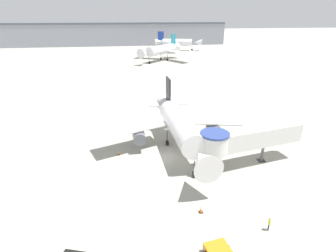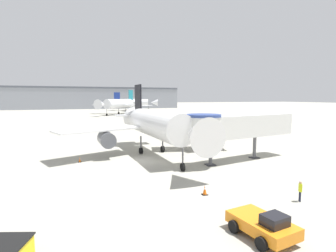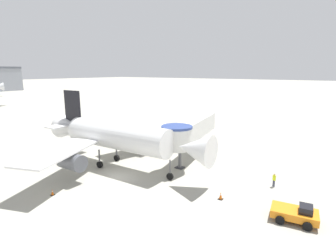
{
  "view_description": "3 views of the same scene",
  "coord_description": "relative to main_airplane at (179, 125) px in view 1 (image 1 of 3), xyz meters",
  "views": [
    {
      "loc": [
        -5.32,
        -36.37,
        21.2
      ],
      "look_at": [
        0.68,
        0.86,
        5.11
      ],
      "focal_mm": 28.0,
      "sensor_mm": 36.0,
      "label": 1
    },
    {
      "loc": [
        -7.73,
        -32.12,
        8.08
      ],
      "look_at": [
        3.63,
        -0.3,
        4.43
      ],
      "focal_mm": 28.0,
      "sensor_mm": 36.0,
      "label": 2
    },
    {
      "loc": [
        -21.53,
        -23.26,
        13.17
      ],
      "look_at": [
        7.86,
        -2.54,
        5.58
      ],
      "focal_mm": 28.0,
      "sensor_mm": 36.0,
      "label": 3
    }
  ],
  "objects": [
    {
      "name": "ground_plane",
      "position": [
        -2.86,
        -2.85,
        -4.34
      ],
      "size": [
        800.0,
        800.0,
        0.0
      ],
      "primitive_type": "plane",
      "color": "#9E9B8E"
    },
    {
      "name": "main_airplane",
      "position": [
        0.0,
        0.0,
        0.0
      ],
      "size": [
        27.26,
        26.12,
        10.29
      ],
      "rotation": [
        0.0,
        0.0,
        0.05
      ],
      "color": "white",
      "rests_on": "ground_plane"
    },
    {
      "name": "jet_bridge",
      "position": [
        8.34,
        -6.97,
        0.16
      ],
      "size": [
        16.54,
        6.0,
        6.18
      ],
      "rotation": [
        0.0,
        0.0,
        0.19
      ],
      "color": "silver",
      "rests_on": "ground_plane"
    },
    {
      "name": "traffic_cone_port_wing",
      "position": [
        -10.21,
        -0.82,
        -4.02
      ],
      "size": [
        0.4,
        0.4,
        0.67
      ],
      "color": "black",
      "rests_on": "ground_plane"
    },
    {
      "name": "traffic_cone_near_nose",
      "position": [
        -0.58,
        -16.07,
        -3.96
      ],
      "size": [
        0.49,
        0.49,
        0.8
      ],
      "color": "black",
      "rests_on": "ground_plane"
    },
    {
      "name": "ground_crew_marshaller",
      "position": [
        5.77,
        -19.84,
        -3.4
      ],
      "size": [
        0.31,
        0.36,
        1.63
      ],
      "rotation": [
        0.0,
        0.0,
        1.09
      ],
      "color": "#1E2338",
      "rests_on": "ground_plane"
    },
    {
      "name": "background_jet_teal_tail",
      "position": [
        10.06,
        92.48,
        0.92
      ],
      "size": [
        26.84,
        26.92,
        12.07
      ],
      "rotation": [
        0.0,
        0.0,
        -0.73
      ],
      "color": "silver",
      "rests_on": "ground_plane"
    },
    {
      "name": "background_jet_blue_tail",
      "position": [
        24.51,
        130.32,
        0.69
      ],
      "size": [
        29.42,
        29.65,
        11.5
      ],
      "rotation": [
        0.0,
        0.0,
        1.33
      ],
      "color": "silver",
      "rests_on": "ground_plane"
    },
    {
      "name": "terminal_building",
      "position": [
        -13.15,
        172.15,
        3.66
      ],
      "size": [
        160.75,
        22.73,
        15.99
      ],
      "color": "gray",
      "rests_on": "ground_plane"
    }
  ]
}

